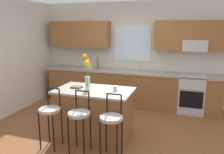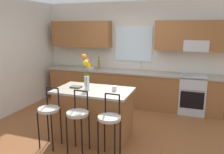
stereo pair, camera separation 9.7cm
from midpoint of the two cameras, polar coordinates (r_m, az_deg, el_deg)
name	(u,v)px [view 1 (the left image)]	position (r m, az deg, el deg)	size (l,w,h in m)	color
ground_plane	(108,132)	(4.69, -1.68, -13.51)	(14.00, 14.00, 0.00)	brown
wall_left	(9,57)	(5.89, -24.85, 4.48)	(0.12, 4.60, 2.70)	beige
back_wall_assembly	(133,48)	(6.13, 4.92, 7.36)	(5.60, 0.50, 2.70)	beige
counter_run	(129,88)	(6.05, 3.84, -2.74)	(4.56, 0.64, 0.92)	brown
sink_faucet	(140,65)	(6.00, 6.67, 2.90)	(0.02, 0.13, 0.23)	#B7BABC
oven_range	(191,94)	(5.85, 18.79, -4.00)	(0.60, 0.64, 0.92)	#B7BABC
kitchen_island	(95,113)	(4.38, -5.03, -8.90)	(1.42, 0.83, 0.92)	brown
bar_stool_near	(50,112)	(4.06, -15.90, -8.55)	(0.36, 0.36, 1.04)	black
bar_stool_middle	(79,116)	(3.79, -8.90, -9.74)	(0.36, 0.36, 1.04)	black
bar_stool_far	(111,121)	(3.59, -0.92, -10.92)	(0.36, 0.36, 1.04)	black
flower_vase	(87,70)	(4.11, -6.93, 1.84)	(0.17, 0.17, 0.66)	silver
mug_ceramic	(115,88)	(4.14, 0.14, -2.82)	(0.08, 0.08, 0.09)	silver
cookbook	(77,87)	(4.39, -9.49, -2.49)	(0.20, 0.15, 0.03)	brown
fruit_bowl_oranges	(88,67)	(6.33, -6.42, 2.52)	(0.24, 0.24, 0.13)	silver
bottle_olive_oil	(98,64)	(6.20, -4.00, 3.24)	(0.06, 0.06, 0.34)	olive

